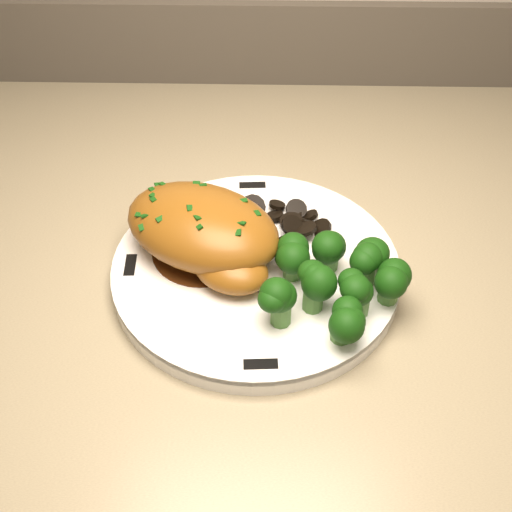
{
  "coord_description": "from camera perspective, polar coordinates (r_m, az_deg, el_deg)",
  "views": [
    {
      "loc": [
        -0.4,
        1.1,
        1.41
      ],
      "look_at": [
        -0.41,
        1.57,
        0.96
      ],
      "focal_mm": 45.0,
      "sensor_mm": 36.0,
      "label": 1
    }
  ],
  "objects": [
    {
      "name": "rim_accent_2",
      "position": [
        0.67,
        -11.11,
        -0.81
      ],
      "size": [
        0.01,
        0.03,
        0.0
      ],
      "primitive_type": "cube",
      "rotation": [
        0.0,
        0.0,
        4.77
      ],
      "color": "black",
      "rests_on": "plate"
    },
    {
      "name": "mushroom_pile",
      "position": [
        0.69,
        3.0,
        2.43
      ],
      "size": [
        0.11,
        0.08,
        0.03
      ],
      "color": "black",
      "rests_on": "plate"
    },
    {
      "name": "rim_accent_1",
      "position": [
        0.76,
        -0.32,
        6.29
      ],
      "size": [
        0.03,
        0.01,
        0.0
      ],
      "primitive_type": "cube",
      "rotation": [
        0.0,
        0.0,
        3.2
      ],
      "color": "black",
      "rests_on": "plate"
    },
    {
      "name": "gravy_pool",
      "position": [
        0.68,
        -4.64,
        0.52
      ],
      "size": [
        0.11,
        0.11,
        0.0
      ],
      "primitive_type": "cylinder",
      "color": "#401E0B",
      "rests_on": "plate"
    },
    {
      "name": "chicken_breast",
      "position": [
        0.65,
        -4.52,
        2.16
      ],
      "size": [
        0.2,
        0.18,
        0.07
      ],
      "rotation": [
        0.0,
        0.0,
        -0.47
      ],
      "color": "#955919",
      "rests_on": "plate"
    },
    {
      "name": "broccoli_florets",
      "position": [
        0.61,
        7.04,
        -2.28
      ],
      "size": [
        0.13,
        0.12,
        0.05
      ],
      "rotation": [
        0.0,
        0.0,
        0.22
      ],
      "color": "#457632",
      "rests_on": "plate"
    },
    {
      "name": "plate",
      "position": [
        0.67,
        0.0,
        -1.23
      ],
      "size": [
        0.31,
        0.31,
        0.02
      ],
      "primitive_type": "cylinder",
      "rotation": [
        0.0,
        0.0,
        -0.04
      ],
      "color": "white",
      "rests_on": "counter"
    },
    {
      "name": "rim_accent_0",
      "position": [
        0.68,
        11.01,
        -0.31
      ],
      "size": [
        0.01,
        0.03,
        0.0
      ],
      "primitive_type": "cube",
      "rotation": [
        0.0,
        0.0,
        1.63
      ],
      "color": "black",
      "rests_on": "plate"
    },
    {
      "name": "rim_accent_3",
      "position": [
        0.58,
        0.42,
        -9.62
      ],
      "size": [
        0.03,
        0.01,
        0.0
      ],
      "primitive_type": "cube",
      "rotation": [
        0.0,
        0.0,
        6.34
      ],
      "color": "black",
      "rests_on": "plate"
    }
  ]
}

